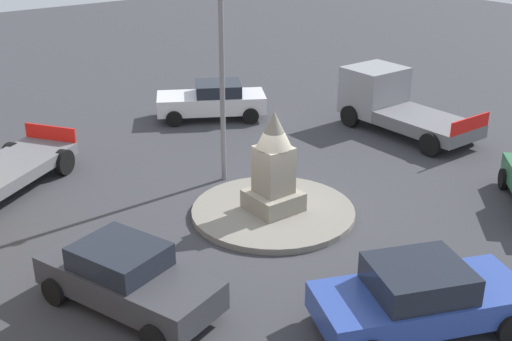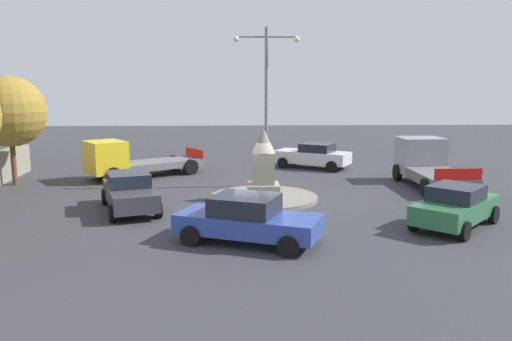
{
  "view_description": "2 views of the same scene",
  "coord_description": "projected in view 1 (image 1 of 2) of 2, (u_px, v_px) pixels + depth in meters",
  "views": [
    {
      "loc": [
        -10.33,
        -13.1,
        8.46
      ],
      "look_at": [
        -0.54,
        0.09,
        1.47
      ],
      "focal_mm": 45.66,
      "sensor_mm": 36.0,
      "label": 1
    },
    {
      "loc": [
        -1.1,
        -21.53,
        4.95
      ],
      "look_at": [
        -0.32,
        -0.02,
        1.29
      ],
      "focal_mm": 35.9,
      "sensor_mm": 36.0,
      "label": 2
    }
  ],
  "objects": [
    {
      "name": "streetlamp",
      "position": [
        221.0,
        37.0,
        19.18
      ],
      "size": [
        3.1,
        0.28,
        7.56
      ],
      "color": "slate",
      "rests_on": "ground"
    },
    {
      "name": "car_white_far_side",
      "position": [
        213.0,
        100.0,
        26.38
      ],
      "size": [
        4.64,
        3.68,
        1.49
      ],
      "color": "silver",
      "rests_on": "ground"
    },
    {
      "name": "truck_grey_waiting",
      "position": [
        393.0,
        102.0,
        25.07
      ],
      "size": [
        2.49,
        5.51,
        2.25
      ],
      "color": "gray",
      "rests_on": "ground"
    },
    {
      "name": "monument",
      "position": [
        274.0,
        167.0,
        18.08
      ],
      "size": [
        1.36,
        1.36,
        2.92
      ],
      "color": "gray",
      "rests_on": "traffic_island"
    },
    {
      "name": "car_blue_approaching",
      "position": [
        420.0,
        296.0,
        13.5
      ],
      "size": [
        4.83,
        3.37,
        1.51
      ],
      "color": "#2D479E",
      "rests_on": "ground"
    },
    {
      "name": "traffic_island",
      "position": [
        273.0,
        211.0,
        18.62
      ],
      "size": [
        4.67,
        4.67,
        0.18
      ],
      "primitive_type": "cylinder",
      "color": "gray",
      "rests_on": "ground"
    },
    {
      "name": "car_dark_grey_near_island",
      "position": [
        127.0,
        277.0,
        14.18
      ],
      "size": [
        2.98,
        4.57,
        1.5
      ],
      "color": "#38383D",
      "rests_on": "ground"
    },
    {
      "name": "ground_plane",
      "position": [
        273.0,
        214.0,
        18.66
      ],
      "size": [
        80.0,
        80.0,
        0.0
      ],
      "primitive_type": "plane",
      "color": "#38383D"
    }
  ]
}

